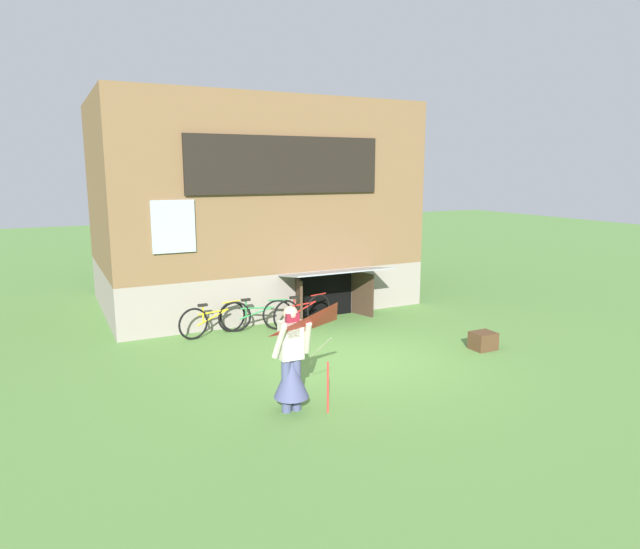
# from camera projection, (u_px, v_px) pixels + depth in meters

# --- Properties ---
(ground_plane) EXTENTS (60.00, 60.00, 0.00)m
(ground_plane) POSITION_uv_depth(u_px,v_px,m) (350.00, 358.00, 10.55)
(ground_plane) COLOR #56843D
(log_house) EXTENTS (7.66, 6.04, 5.20)m
(log_house) POSITION_uv_depth(u_px,v_px,m) (250.00, 205.00, 14.87)
(log_house) COLOR gray
(log_house) RESTS_ON ground_plane
(person) EXTENTS (0.61, 0.52, 1.60)m
(person) POSITION_uv_depth(u_px,v_px,m) (291.00, 368.00, 8.14)
(person) COLOR #474C75
(person) RESTS_ON ground_plane
(kite) EXTENTS (1.14, 1.17, 1.59)m
(kite) POSITION_uv_depth(u_px,v_px,m) (337.00, 333.00, 7.71)
(kite) COLOR red
(kite) RESTS_ON ground_plane
(bicycle_red) EXTENTS (1.59, 0.41, 0.74)m
(bicycle_red) POSITION_uv_depth(u_px,v_px,m) (302.00, 311.00, 12.64)
(bicycle_red) COLOR black
(bicycle_red) RESTS_ON ground_plane
(bicycle_green) EXTENTS (1.57, 0.48, 0.74)m
(bicycle_green) POSITION_uv_depth(u_px,v_px,m) (257.00, 315.00, 12.31)
(bicycle_green) COLOR black
(bicycle_green) RESTS_ON ground_plane
(bicycle_yellow) EXTENTS (1.57, 0.39, 0.73)m
(bicycle_yellow) POSITION_uv_depth(u_px,v_px,m) (213.00, 319.00, 11.96)
(bicycle_yellow) COLOR black
(bicycle_yellow) RESTS_ON ground_plane
(wooden_crate) EXTENTS (0.46, 0.39, 0.35)m
(wooden_crate) POSITION_uv_depth(u_px,v_px,m) (483.00, 341.00, 11.07)
(wooden_crate) COLOR #4C331E
(wooden_crate) RESTS_ON ground_plane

